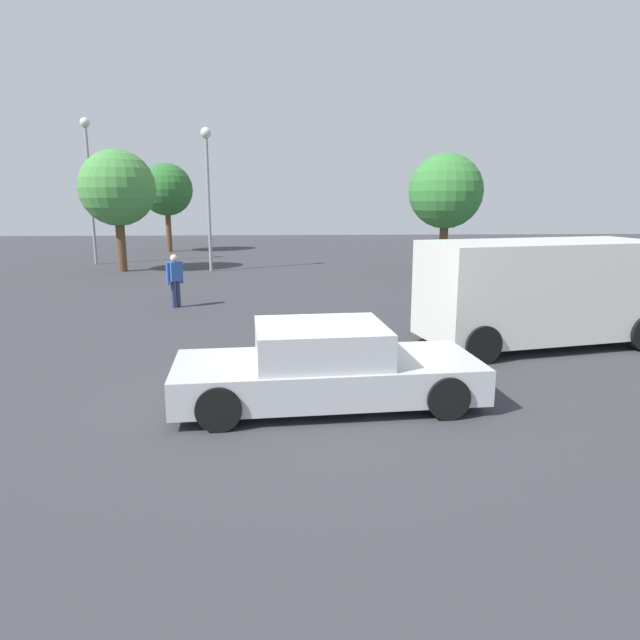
{
  "coord_description": "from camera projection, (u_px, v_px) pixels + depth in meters",
  "views": [
    {
      "loc": [
        -0.4,
        -8.76,
        3.17
      ],
      "look_at": [
        0.17,
        1.8,
        0.9
      ],
      "focal_mm": 32.4,
      "sensor_mm": 36.0,
      "label": 1
    }
  ],
  "objects": [
    {
      "name": "van_white",
      "position": [
        540.0,
        290.0,
        12.32
      ],
      "size": [
        5.31,
        3.09,
        2.25
      ],
      "rotation": [
        0.0,
        0.0,
        0.21
      ],
      "color": "silver",
      "rests_on": "ground_plane"
    },
    {
      "name": "light_post_mid",
      "position": [
        88.0,
        167.0,
        26.65
      ],
      "size": [
        0.44,
        0.44,
        6.68
      ],
      "color": "gray",
      "rests_on": "ground_plane"
    },
    {
      "name": "sedan_foreground",
      "position": [
        325.0,
        368.0,
        8.92
      ],
      "size": [
        4.8,
        2.26,
        1.25
      ],
      "rotation": [
        0.0,
        0.0,
        0.08
      ],
      "color": "#B7BABF",
      "rests_on": "ground_plane"
    },
    {
      "name": "ground_plane",
      "position": [
        316.0,
        398.0,
        9.23
      ],
      "size": [
        80.0,
        80.0,
        0.0
      ],
      "primitive_type": "plane",
      "color": "#38383D"
    },
    {
      "name": "tree_back_center",
      "position": [
        446.0,
        192.0,
        24.1
      ],
      "size": [
        3.1,
        3.1,
        4.94
      ],
      "color": "brown",
      "rests_on": "ground_plane"
    },
    {
      "name": "light_post_near",
      "position": [
        207.0,
        174.0,
        24.12
      ],
      "size": [
        0.44,
        0.44,
        5.96
      ],
      "color": "gray",
      "rests_on": "ground_plane"
    },
    {
      "name": "tree_back_left",
      "position": [
        117.0,
        188.0,
        24.17
      ],
      "size": [
        3.16,
        3.16,
        5.1
      ],
      "color": "brown",
      "rests_on": "ground_plane"
    },
    {
      "name": "pedestrian",
      "position": [
        175.0,
        276.0,
        16.64
      ],
      "size": [
        0.45,
        0.46,
        1.54
      ],
      "rotation": [
        0.0,
        0.0,
        2.4
      ],
      "color": "navy",
      "rests_on": "ground_plane"
    },
    {
      "name": "dog",
      "position": [
        316.0,
        344.0,
        11.72
      ],
      "size": [
        0.51,
        0.48,
        0.38
      ],
      "rotation": [
        0.0,
        0.0,
        3.87
      ],
      "color": "olive",
      "rests_on": "ground_plane"
    },
    {
      "name": "tree_back_right",
      "position": [
        167.0,
        190.0,
        33.1
      ],
      "size": [
        2.98,
        2.98,
        5.04
      ],
      "color": "brown",
      "rests_on": "ground_plane"
    }
  ]
}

